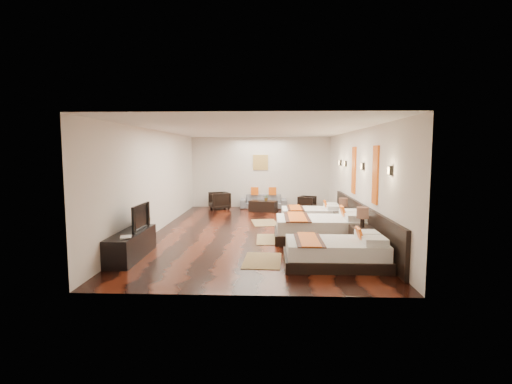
{
  "coord_description": "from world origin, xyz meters",
  "views": [
    {
      "loc": [
        0.4,
        -10.4,
        2.2
      ],
      "look_at": [
        0.0,
        0.08,
        1.1
      ],
      "focal_mm": 26.63,
      "sensor_mm": 36.0,
      "label": 1
    }
  ],
  "objects_px": {
    "tv_console": "(131,245)",
    "figurine": "(143,217)",
    "nightstand_a": "(362,236)",
    "book": "(120,237)",
    "armchair_left": "(219,201)",
    "coffee_table": "(263,206)",
    "sofa": "(264,201)",
    "nightstand_b": "(343,219)",
    "armchair_right": "(307,203)",
    "bed_near": "(336,252)",
    "bed_mid": "(322,228)",
    "table_plant": "(266,197)",
    "bed_far": "(312,215)",
    "tv": "(137,217)"
  },
  "relations": [
    {
      "from": "nightstand_b",
      "to": "figurine",
      "type": "xyz_separation_m",
      "value": [
        -4.94,
        -2.21,
        0.4
      ]
    },
    {
      "from": "sofa",
      "to": "figurine",
      "type": "bearing_deg",
      "value": -113.1
    },
    {
      "from": "nightstand_b",
      "to": "table_plant",
      "type": "distance_m",
      "value": 4.06
    },
    {
      "from": "bed_mid",
      "to": "tv",
      "type": "bearing_deg",
      "value": -159.88
    },
    {
      "from": "nightstand_a",
      "to": "tv_console",
      "type": "distance_m",
      "value": 5.0
    },
    {
      "from": "table_plant",
      "to": "bed_far",
      "type": "bearing_deg",
      "value": -58.02
    },
    {
      "from": "tv",
      "to": "armchair_right",
      "type": "bearing_deg",
      "value": -32.28
    },
    {
      "from": "table_plant",
      "to": "armchair_left",
      "type": "bearing_deg",
      "value": 165.17
    },
    {
      "from": "tv",
      "to": "figurine",
      "type": "relative_size",
      "value": 2.73
    },
    {
      "from": "bed_far",
      "to": "armchair_left",
      "type": "bearing_deg",
      "value": 139.49
    },
    {
      "from": "sofa",
      "to": "armchair_right",
      "type": "distance_m",
      "value": 1.74
    },
    {
      "from": "nightstand_b",
      "to": "armchair_left",
      "type": "xyz_separation_m",
      "value": [
        -4.02,
        3.89,
        0.01
      ]
    },
    {
      "from": "bed_mid",
      "to": "book",
      "type": "distance_m",
      "value": 4.8
    },
    {
      "from": "bed_far",
      "to": "tv",
      "type": "distance_m",
      "value": 5.68
    },
    {
      "from": "figurine",
      "to": "armchair_left",
      "type": "distance_m",
      "value": 6.19
    },
    {
      "from": "armchair_left",
      "to": "table_plant",
      "type": "relative_size",
      "value": 3.01
    },
    {
      "from": "nightstand_b",
      "to": "table_plant",
      "type": "height_order",
      "value": "nightstand_b"
    },
    {
      "from": "bed_far",
      "to": "armchair_left",
      "type": "relative_size",
      "value": 2.57
    },
    {
      "from": "sofa",
      "to": "coffee_table",
      "type": "relative_size",
      "value": 1.82
    },
    {
      "from": "tv",
      "to": "armchair_left",
      "type": "height_order",
      "value": "tv"
    },
    {
      "from": "nightstand_b",
      "to": "tv_console",
      "type": "relative_size",
      "value": 0.51
    },
    {
      "from": "nightstand_a",
      "to": "armchair_right",
      "type": "bearing_deg",
      "value": 96.08
    },
    {
      "from": "bed_near",
      "to": "nightstand_a",
      "type": "xyz_separation_m",
      "value": [
        0.75,
        1.09,
        0.09
      ]
    },
    {
      "from": "armchair_right",
      "to": "coffee_table",
      "type": "bearing_deg",
      "value": 125.34
    },
    {
      "from": "armchair_left",
      "to": "armchair_right",
      "type": "distance_m",
      "value": 3.38
    },
    {
      "from": "tv",
      "to": "armchair_left",
      "type": "bearing_deg",
      "value": -6.58
    },
    {
      "from": "coffee_table",
      "to": "bed_mid",
      "type": "bearing_deg",
      "value": -71.23
    },
    {
      "from": "coffee_table",
      "to": "tv_console",
      "type": "bearing_deg",
      "value": -112.48
    },
    {
      "from": "tv_console",
      "to": "figurine",
      "type": "height_order",
      "value": "figurine"
    },
    {
      "from": "nightstand_a",
      "to": "nightstand_b",
      "type": "relative_size",
      "value": 1.07
    },
    {
      "from": "bed_mid",
      "to": "tv_console",
      "type": "distance_m",
      "value": 4.55
    },
    {
      "from": "book",
      "to": "armchair_right",
      "type": "xyz_separation_m",
      "value": [
        4.31,
        7.3,
        -0.29
      ]
    },
    {
      "from": "armchair_right",
      "to": "tv",
      "type": "bearing_deg",
      "value": 169.69
    },
    {
      "from": "book",
      "to": "bed_near",
      "type": "bearing_deg",
      "value": 2.81
    },
    {
      "from": "bed_mid",
      "to": "bed_near",
      "type": "bearing_deg",
      "value": -90.11
    },
    {
      "from": "bed_far",
      "to": "tv_console",
      "type": "height_order",
      "value": "bed_far"
    },
    {
      "from": "armchair_left",
      "to": "coffee_table",
      "type": "bearing_deg",
      "value": 50.53
    },
    {
      "from": "coffee_table",
      "to": "tv",
      "type": "bearing_deg",
      "value": -112.83
    },
    {
      "from": "sofa",
      "to": "tv_console",
      "type": "bearing_deg",
      "value": -110.97
    },
    {
      "from": "armchair_right",
      "to": "coffee_table",
      "type": "relative_size",
      "value": 0.6
    },
    {
      "from": "tv",
      "to": "bed_near",
      "type": "bearing_deg",
      "value": -97.16
    },
    {
      "from": "armchair_right",
      "to": "table_plant",
      "type": "distance_m",
      "value": 1.61
    },
    {
      "from": "tv_console",
      "to": "sofa",
      "type": "height_order",
      "value": "tv_console"
    },
    {
      "from": "bed_mid",
      "to": "figurine",
      "type": "xyz_separation_m",
      "value": [
        -4.2,
        -1.0,
        0.42
      ]
    },
    {
      "from": "bed_far",
      "to": "nightstand_b",
      "type": "relative_size",
      "value": 2.04
    },
    {
      "from": "nightstand_a",
      "to": "book",
      "type": "distance_m",
      "value": 5.12
    },
    {
      "from": "tv",
      "to": "figurine",
      "type": "distance_m",
      "value": 0.54
    },
    {
      "from": "nightstand_b",
      "to": "tv",
      "type": "bearing_deg",
      "value": -150.78
    },
    {
      "from": "tv_console",
      "to": "figurine",
      "type": "xyz_separation_m",
      "value": [
        0.0,
        0.75,
        0.45
      ]
    },
    {
      "from": "bed_mid",
      "to": "nightstand_a",
      "type": "relative_size",
      "value": 2.33
    }
  ]
}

